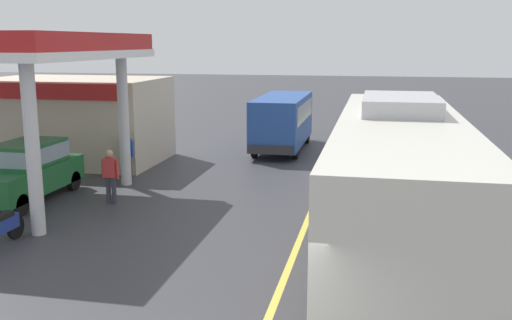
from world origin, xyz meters
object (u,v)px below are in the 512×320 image
object	(u,v)px
minibus_opposing_lane	(283,118)
motorcycle_parked_forecourt	(0,229)
coach_bus_main	(398,195)
car_at_pump	(27,168)
pedestrian_by_shop	(110,174)
pedestrian_near_pump	(127,152)

from	to	relation	value
minibus_opposing_lane	motorcycle_parked_forecourt	bearing A→B (deg)	-108.13
coach_bus_main	minibus_opposing_lane	world-z (taller)	coach_bus_main
car_at_pump	motorcycle_parked_forecourt	distance (m)	4.33
car_at_pump	pedestrian_by_shop	world-z (taller)	car_at_pump
minibus_opposing_lane	pedestrian_near_pump	distance (m)	8.12
minibus_opposing_lane	pedestrian_by_shop	size ratio (longest dim) A/B	3.69
pedestrian_near_pump	motorcycle_parked_forecourt	bearing A→B (deg)	-89.94
coach_bus_main	minibus_opposing_lane	size ratio (longest dim) A/B	1.80
pedestrian_near_pump	pedestrian_by_shop	xyz separation A→B (m)	(0.93, -3.30, 0.00)
minibus_opposing_lane	pedestrian_by_shop	xyz separation A→B (m)	(-3.67, -9.97, -0.54)
coach_bus_main	car_at_pump	xyz separation A→B (m)	(-11.02, 3.66, -0.71)
minibus_opposing_lane	pedestrian_by_shop	world-z (taller)	minibus_opposing_lane
pedestrian_near_pump	pedestrian_by_shop	bearing A→B (deg)	-74.22
coach_bus_main	car_at_pump	bearing A→B (deg)	161.62
car_at_pump	pedestrian_near_pump	bearing A→B (deg)	63.02
pedestrian_near_pump	pedestrian_by_shop	distance (m)	3.43
coach_bus_main	minibus_opposing_lane	bearing A→B (deg)	108.61
pedestrian_near_pump	pedestrian_by_shop	world-z (taller)	same
coach_bus_main	car_at_pump	size ratio (longest dim) A/B	2.63
car_at_pump	motorcycle_parked_forecourt	size ratio (longest dim) A/B	2.33
pedestrian_by_shop	car_at_pump	bearing A→B (deg)	-176.38
coach_bus_main	pedestrian_by_shop	size ratio (longest dim) A/B	6.65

